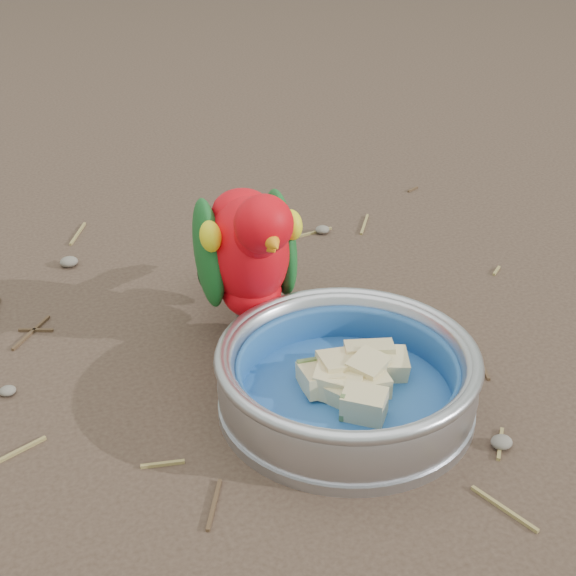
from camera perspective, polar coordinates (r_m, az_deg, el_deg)
name	(u,v)px	position (r m, az deg, el deg)	size (l,w,h in m)	color
ground	(247,413)	(0.73, -2.93, -8.84)	(60.00, 60.00, 0.00)	#433227
food_bowl	(346,400)	(0.73, 4.14, -7.98)	(0.23, 0.23, 0.02)	#B2B2BA
bowl_wall	(347,373)	(0.71, 4.22, -6.05)	(0.23, 0.23, 0.04)	#B2B2BA
fruit_wedges	(347,379)	(0.71, 4.20, -6.51)	(0.14, 0.14, 0.03)	beige
lory_parrot	(249,263)	(0.79, -2.79, 1.76)	(0.10, 0.21, 0.17)	red
ground_debris	(266,397)	(0.74, -1.59, -7.72)	(0.90, 0.80, 0.01)	olive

